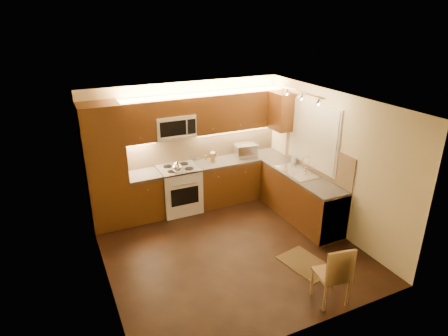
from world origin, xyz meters
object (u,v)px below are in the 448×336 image
knife_block (213,157)px  dining_chair (331,273)px  microwave (174,126)px  stove (179,189)px  kettle (177,166)px  toaster_oven (245,150)px  sink (298,168)px  soap_bottle (294,159)px

knife_block → dining_chair: (0.24, -3.44, -0.54)m
microwave → dining_chair: microwave is taller
stove → kettle: (-0.09, -0.20, 0.58)m
microwave → toaster_oven: 1.65m
microwave → dining_chair: size_ratio=0.83×
knife_block → dining_chair: knife_block is taller
toaster_oven → kettle: bearing=-165.5°
toaster_oven → dining_chair: (-0.50, -3.44, -0.58)m
microwave → sink: microwave is taller
sink → kettle: size_ratio=3.69×
microwave → sink: bearing=-32.2°
stove → sink: 2.35m
toaster_oven → dining_chair: bearing=-93.2°
microwave → knife_block: microwave is taller
sink → knife_block: knife_block is taller
sink → soap_bottle: soap_bottle is taller
stove → toaster_oven: (1.50, 0.06, 0.57)m
stove → soap_bottle: bearing=-17.4°
stove → sink: size_ratio=1.07×
kettle → sink: bearing=-30.3°
kettle → toaster_oven: 1.61m
toaster_oven → knife_block: 0.74m
soap_bottle → dining_chair: 2.99m
kettle → soap_bottle: kettle is taller
microwave → knife_block: size_ratio=3.88×
sink → knife_block: (-1.24, 1.19, 0.02)m
kettle → dining_chair: (1.09, -3.17, -0.58)m
soap_bottle → microwave: bearing=139.1°
stove → soap_bottle: soap_bottle is taller
kettle → dining_chair: size_ratio=0.26×
stove → kettle: bearing=-114.7°
dining_chair → kettle: bearing=118.3°
microwave → sink: (2.00, -1.26, -0.74)m
microwave → dining_chair: bearing=-74.1°
stove → dining_chair: bearing=-73.5°
microwave → kettle: 0.77m
sink → soap_bottle: bearing=64.2°
dining_chair → sink: bearing=75.3°
stove → soap_bottle: size_ratio=5.13×
microwave → soap_bottle: bearing=-20.5°
soap_bottle → toaster_oven: bearing=113.0°
microwave → toaster_oven: bearing=-2.8°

